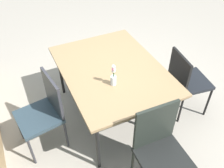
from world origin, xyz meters
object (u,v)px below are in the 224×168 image
object	(u,v)px
chair_far_side	(44,110)
flower_vase	(113,76)
chair_end_left	(160,148)
dining_table	(112,71)
chair_near_left	(186,79)

from	to	relation	value
chair_far_side	flower_vase	world-z (taller)	flower_vase
chair_end_left	dining_table	bearing A→B (deg)	-88.16
chair_near_left	chair_end_left	bearing A→B (deg)	-42.67
dining_table	chair_far_side	world-z (taller)	chair_far_side
chair_near_left	flower_vase	size ratio (longest dim) A/B	3.53
chair_far_side	chair_near_left	size ratio (longest dim) A/B	1.02
chair_far_side	chair_near_left	world-z (taller)	chair_far_side
dining_table	chair_end_left	bearing A→B (deg)	-179.86
flower_vase	chair_end_left	bearing A→B (deg)	-172.33
dining_table	chair_far_side	bearing A→B (deg)	95.40
dining_table	flower_vase	distance (m)	0.32
chair_far_side	flower_vase	xyz separation A→B (m)	(-0.18, -0.76, 0.35)
dining_table	flower_vase	bearing A→B (deg)	157.96
chair_near_left	flower_vase	distance (m)	1.03
chair_far_side	chair_end_left	size ratio (longest dim) A/B	0.94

